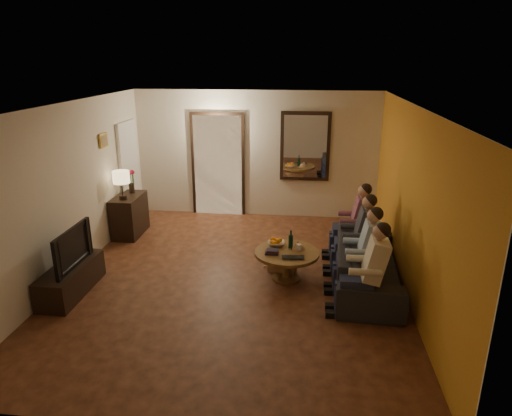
# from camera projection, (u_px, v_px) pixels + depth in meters

# --- Properties ---
(floor) EXTENTS (5.00, 6.00, 0.01)m
(floor) POSITION_uv_depth(u_px,v_px,m) (234.00, 278.00, 6.98)
(floor) COLOR #3B1D10
(floor) RESTS_ON ground
(ceiling) EXTENTS (5.00, 6.00, 0.01)m
(ceiling) POSITION_uv_depth(u_px,v_px,m) (231.00, 106.00, 6.15)
(ceiling) COLOR white
(ceiling) RESTS_ON back_wall
(back_wall) EXTENTS (5.00, 0.02, 2.60)m
(back_wall) POSITION_uv_depth(u_px,v_px,m) (256.00, 155.00, 9.39)
(back_wall) COLOR beige
(back_wall) RESTS_ON floor
(front_wall) EXTENTS (5.00, 0.02, 2.60)m
(front_wall) POSITION_uv_depth(u_px,v_px,m) (175.00, 305.00, 3.74)
(front_wall) COLOR beige
(front_wall) RESTS_ON floor
(left_wall) EXTENTS (0.02, 6.00, 2.60)m
(left_wall) POSITION_uv_depth(u_px,v_px,m) (68.00, 192.00, 6.83)
(left_wall) COLOR beige
(left_wall) RESTS_ON floor
(right_wall) EXTENTS (0.02, 6.00, 2.60)m
(right_wall) POSITION_uv_depth(u_px,v_px,m) (411.00, 203.00, 6.30)
(right_wall) COLOR beige
(right_wall) RESTS_ON floor
(orange_accent) EXTENTS (0.01, 6.00, 2.60)m
(orange_accent) POSITION_uv_depth(u_px,v_px,m) (411.00, 203.00, 6.30)
(orange_accent) COLOR orange
(orange_accent) RESTS_ON right_wall
(kitchen_doorway) EXTENTS (1.00, 0.06, 2.10)m
(kitchen_doorway) POSITION_uv_depth(u_px,v_px,m) (218.00, 166.00, 9.54)
(kitchen_doorway) COLOR #FFE0A5
(kitchen_doorway) RESTS_ON floor
(door_trim) EXTENTS (1.12, 0.04, 2.22)m
(door_trim) POSITION_uv_depth(u_px,v_px,m) (218.00, 166.00, 9.53)
(door_trim) COLOR black
(door_trim) RESTS_ON floor
(fridge_glimpse) EXTENTS (0.45, 0.03, 1.70)m
(fridge_glimpse) POSITION_uv_depth(u_px,v_px,m) (230.00, 173.00, 9.57)
(fridge_glimpse) COLOR silver
(fridge_glimpse) RESTS_ON floor
(mirror_frame) EXTENTS (1.00, 0.05, 1.40)m
(mirror_frame) POSITION_uv_depth(u_px,v_px,m) (305.00, 147.00, 9.19)
(mirror_frame) COLOR black
(mirror_frame) RESTS_ON back_wall
(mirror_glass) EXTENTS (0.86, 0.02, 1.26)m
(mirror_glass) POSITION_uv_depth(u_px,v_px,m) (305.00, 147.00, 9.16)
(mirror_glass) COLOR white
(mirror_glass) RESTS_ON back_wall
(white_door) EXTENTS (0.06, 0.85, 2.04)m
(white_door) POSITION_uv_depth(u_px,v_px,m) (130.00, 173.00, 9.08)
(white_door) COLOR white
(white_door) RESTS_ON floor
(framed_art) EXTENTS (0.03, 0.28, 0.24)m
(framed_art) POSITION_uv_depth(u_px,v_px,m) (103.00, 140.00, 7.88)
(framed_art) COLOR #B28C33
(framed_art) RESTS_ON left_wall
(art_canvas) EXTENTS (0.01, 0.22, 0.18)m
(art_canvas) POSITION_uv_depth(u_px,v_px,m) (104.00, 140.00, 7.88)
(art_canvas) COLOR brown
(art_canvas) RESTS_ON left_wall
(dresser) EXTENTS (0.45, 0.86, 0.76)m
(dresser) POSITION_uv_depth(u_px,v_px,m) (130.00, 215.00, 8.60)
(dresser) COLOR black
(dresser) RESTS_ON floor
(table_lamp) EXTENTS (0.30, 0.30, 0.54)m
(table_lamp) POSITION_uv_depth(u_px,v_px,m) (122.00, 185.00, 8.19)
(table_lamp) COLOR beige
(table_lamp) RESTS_ON dresser
(flower_vase) EXTENTS (0.14, 0.14, 0.44)m
(flower_vase) POSITION_uv_depth(u_px,v_px,m) (131.00, 181.00, 8.62)
(flower_vase) COLOR red
(flower_vase) RESTS_ON dresser
(tv_stand) EXTENTS (0.45, 1.26, 0.42)m
(tv_stand) POSITION_uv_depth(u_px,v_px,m) (71.00, 279.00, 6.51)
(tv_stand) COLOR black
(tv_stand) RESTS_ON floor
(tv) EXTENTS (0.99, 0.13, 0.57)m
(tv) POSITION_uv_depth(u_px,v_px,m) (67.00, 247.00, 6.35)
(tv) COLOR black
(tv) RESTS_ON tv_stand
(sofa) EXTENTS (2.32, 1.02, 0.66)m
(sofa) POSITION_uv_depth(u_px,v_px,m) (367.00, 263.00, 6.72)
(sofa) COLOR black
(sofa) RESTS_ON floor
(person_a) EXTENTS (0.60, 0.40, 1.20)m
(person_a) POSITION_uv_depth(u_px,v_px,m) (369.00, 274.00, 5.80)
(person_a) COLOR tan
(person_a) RESTS_ON sofa
(person_b) EXTENTS (0.60, 0.40, 1.20)m
(person_b) POSITION_uv_depth(u_px,v_px,m) (364.00, 255.00, 6.37)
(person_b) COLOR tan
(person_b) RESTS_ON sofa
(person_c) EXTENTS (0.60, 0.40, 1.20)m
(person_c) POSITION_uv_depth(u_px,v_px,m) (360.00, 238.00, 6.93)
(person_c) COLOR tan
(person_c) RESTS_ON sofa
(person_d) EXTENTS (0.60, 0.40, 1.20)m
(person_d) POSITION_uv_depth(u_px,v_px,m) (356.00, 225.00, 7.50)
(person_d) COLOR tan
(person_d) RESTS_ON sofa
(dog) EXTENTS (0.61, 0.42, 0.56)m
(dog) POSITION_uv_depth(u_px,v_px,m) (284.00, 256.00, 7.07)
(dog) COLOR #936943
(dog) RESTS_ON floor
(coffee_table) EXTENTS (1.13, 1.13, 0.45)m
(coffee_table) POSITION_uv_depth(u_px,v_px,m) (287.00, 265.00, 6.91)
(coffee_table) COLOR brown
(coffee_table) RESTS_ON floor
(bowl) EXTENTS (0.26, 0.26, 0.06)m
(bowl) POSITION_uv_depth(u_px,v_px,m) (276.00, 243.00, 7.05)
(bowl) COLOR white
(bowl) RESTS_ON coffee_table
(oranges) EXTENTS (0.20, 0.20, 0.08)m
(oranges) POSITION_uv_depth(u_px,v_px,m) (276.00, 239.00, 7.03)
(oranges) COLOR orange
(oranges) RESTS_ON bowl
(wine_bottle) EXTENTS (0.07, 0.07, 0.31)m
(wine_bottle) POSITION_uv_depth(u_px,v_px,m) (291.00, 240.00, 6.88)
(wine_bottle) COLOR black
(wine_bottle) RESTS_ON coffee_table
(wine_glass) EXTENTS (0.06, 0.06, 0.10)m
(wine_glass) POSITION_uv_depth(u_px,v_px,m) (299.00, 248.00, 6.85)
(wine_glass) COLOR silver
(wine_glass) RESTS_ON coffee_table
(book_stack) EXTENTS (0.20, 0.15, 0.07)m
(book_stack) POSITION_uv_depth(u_px,v_px,m) (272.00, 251.00, 6.76)
(book_stack) COLOR black
(book_stack) RESTS_ON coffee_table
(laptop) EXTENTS (0.34, 0.23, 0.03)m
(laptop) POSITION_uv_depth(u_px,v_px,m) (293.00, 259.00, 6.56)
(laptop) COLOR black
(laptop) RESTS_ON coffee_table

